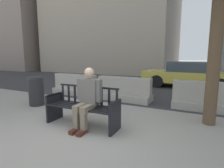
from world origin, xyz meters
name	(u,v)px	position (x,y,z in m)	size (l,w,h in m)	color
ground_plane	(70,139)	(0.00, 0.00, 0.00)	(200.00, 200.00, 0.00)	gray
street_asphalt	(161,82)	(0.00, 8.70, 0.00)	(120.00, 12.00, 0.01)	#333335
street_bench	(83,108)	(-0.19, 0.67, 0.40)	(1.70, 0.55, 0.88)	black
seated_person	(88,97)	(-0.01, 0.61, 0.69)	(0.58, 0.72, 1.31)	#66605B
jersey_barrier_centre	(124,91)	(-0.29, 3.28, 0.34)	(2.03, 0.78, 0.84)	#9E998E
jersey_barrier_left	(75,86)	(-2.49, 3.28, 0.34)	(2.03, 0.77, 0.84)	#ADA89E
jersey_barrier_right	(209,99)	(2.41, 3.23, 0.34)	(2.01, 0.70, 0.84)	#9E998E
car_taxi_near	(190,74)	(1.66, 7.31, 0.67)	(4.55, 2.19, 1.32)	#DBC64C
trash_bin	(36,91)	(-2.54, 1.39, 0.46)	(0.50, 0.50, 0.92)	#232326
building_far_left	(14,3)	(-22.63, 15.12, 9.38)	(16.37, 10.34, 18.75)	gray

